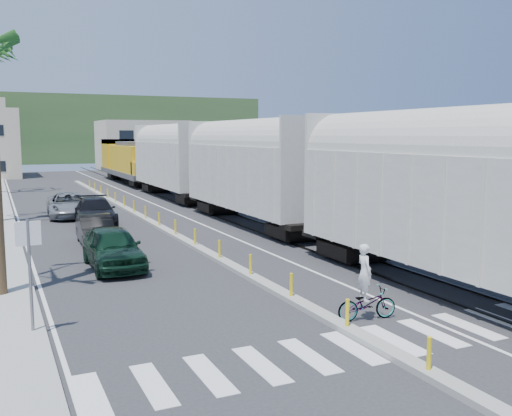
{
  "coord_description": "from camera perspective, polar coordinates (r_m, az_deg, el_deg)",
  "views": [
    {
      "loc": [
        -7.99,
        -12.75,
        4.98
      ],
      "look_at": [
        1.75,
        8.32,
        2.0
      ],
      "focal_mm": 40.0,
      "sensor_mm": 36.0,
      "label": 1
    }
  ],
  "objects": [
    {
      "name": "crosswalk",
      "position": [
        14.29,
        11.37,
        -13.21
      ],
      "size": [
        14.0,
        2.2,
        0.01
      ],
      "primitive_type": "cube",
      "color": "silver",
      "rests_on": "ground"
    },
    {
      "name": "car_second",
      "position": [
        26.96,
        -15.73,
        -2.14
      ],
      "size": [
        1.71,
        4.21,
        1.36
      ],
      "primitive_type": "imported",
      "rotation": [
        0.0,
        0.0,
        -0.03
      ],
      "color": "black",
      "rests_on": "ground"
    },
    {
      "name": "cyclist",
      "position": [
        15.84,
        10.97,
        -8.64
      ],
      "size": [
        1.07,
        1.87,
        2.1
      ],
      "rotation": [
        0.0,
        0.0,
        1.43
      ],
      "color": "#9EA0A5",
      "rests_on": "ground"
    },
    {
      "name": "car_lead",
      "position": [
        22.1,
        -14.1,
        -3.87
      ],
      "size": [
        1.85,
        4.57,
        1.56
      ],
      "primitive_type": "imported",
      "rotation": [
        0.0,
        0.0,
        0.0
      ],
      "color": "black",
      "rests_on": "ground"
    },
    {
      "name": "freight_train",
      "position": [
        36.84,
        -4.12,
        4.07
      ],
      "size": [
        3.0,
        60.94,
        5.85
      ],
      "color": "#B0AEA1",
      "rests_on": "ground"
    },
    {
      "name": "median",
      "position": [
        34.03,
        -10.96,
        -1.09
      ],
      "size": [
        0.45,
        60.0,
        0.85
      ],
      "color": "gray",
      "rests_on": "ground"
    },
    {
      "name": "car_rear",
      "position": [
        36.59,
        -18.21,
        0.28
      ],
      "size": [
        2.92,
        5.49,
        1.46
      ],
      "primitive_type": "imported",
      "rotation": [
        0.0,
        0.0,
        -0.05
      ],
      "color": "#96989B",
      "rests_on": "ground"
    },
    {
      "name": "car_third",
      "position": [
        32.86,
        -15.77,
        -0.36
      ],
      "size": [
        2.9,
        5.48,
        1.49
      ],
      "primitive_type": "imported",
      "rotation": [
        0.0,
        0.0,
        -0.08
      ],
      "color": "black",
      "rests_on": "ground"
    },
    {
      "name": "street_sign",
      "position": [
        15.07,
        -21.73,
        -4.73
      ],
      "size": [
        0.6,
        0.08,
        3.0
      ],
      "color": "slate",
      "rests_on": "ground"
    },
    {
      "name": "ground",
      "position": [
        15.85,
        7.03,
        -11.05
      ],
      "size": [
        140.0,
        140.0,
        0.0
      ],
      "primitive_type": "plane",
      "color": "#28282B",
      "rests_on": "ground"
    },
    {
      "name": "lane_markings",
      "position": [
        38.53,
        -15.87,
        -0.39
      ],
      "size": [
        9.42,
        90.0,
        0.01
      ],
      "color": "silver",
      "rests_on": "ground"
    },
    {
      "name": "hillside",
      "position": [
        113.04,
        -20.93,
        7.36
      ],
      "size": [
        80.0,
        20.0,
        12.0
      ],
      "primitive_type": "cube",
      "color": "#385628",
      "rests_on": "ground"
    },
    {
      "name": "buildings",
      "position": [
        84.43,
        -23.88,
        6.28
      ],
      "size": [
        38.0,
        27.0,
        10.0
      ],
      "color": "beige",
      "rests_on": "ground"
    },
    {
      "name": "rails",
      "position": [
        43.06,
        -7.07,
        0.66
      ],
      "size": [
        1.56,
        100.0,
        0.06
      ],
      "color": "black",
      "rests_on": "ground"
    }
  ]
}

